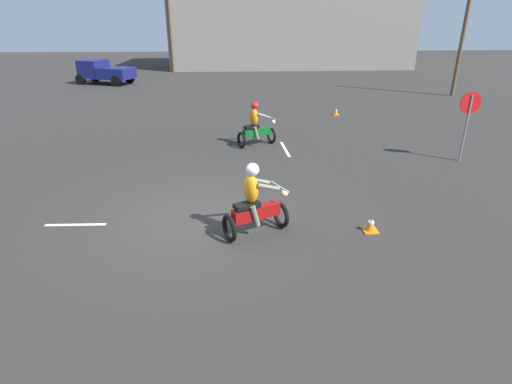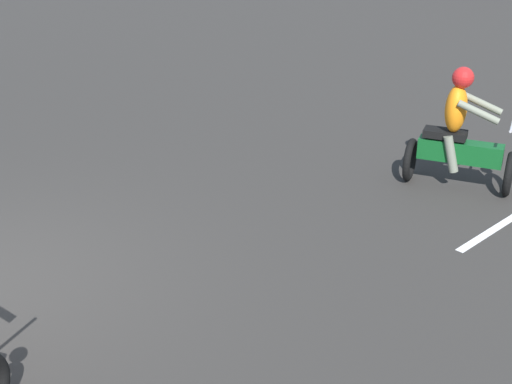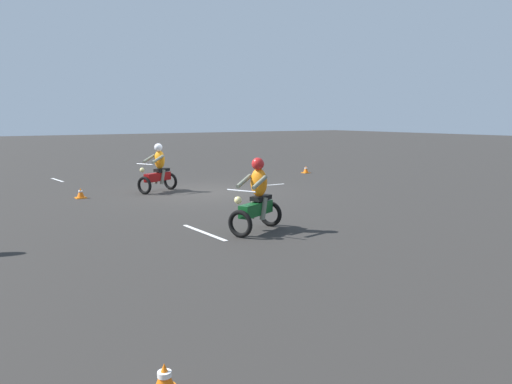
% 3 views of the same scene
% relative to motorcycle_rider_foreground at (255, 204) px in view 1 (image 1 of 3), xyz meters
% --- Properties ---
extents(ground_plane, '(120.00, 120.00, 0.00)m').
position_rel_motorcycle_rider_foreground_xyz_m(ground_plane, '(-1.33, 0.88, -0.73)').
color(ground_plane, '#2D2B28').
extents(motorcycle_rider_foreground, '(1.53, 1.16, 1.66)m').
position_rel_motorcycle_rider_foreground_xyz_m(motorcycle_rider_foreground, '(0.00, 0.00, 0.00)').
color(motorcycle_rider_foreground, black).
rests_on(motorcycle_rider_foreground, ground).
extents(motorcycle_rider_background, '(1.53, 1.16, 1.66)m').
position_rel_motorcycle_rider_foreground_xyz_m(motorcycle_rider_background, '(0.49, 6.88, 0.00)').
color(motorcycle_rider_background, black).
rests_on(motorcycle_rider_background, ground).
extents(pickup_truck, '(4.54, 3.24, 1.73)m').
position_rel_motorcycle_rider_foreground_xyz_m(pickup_truck, '(-9.84, 24.10, 0.20)').
color(pickup_truck, black).
rests_on(pickup_truck, ground).
extents(stop_sign, '(0.70, 0.08, 2.30)m').
position_rel_motorcycle_rider_foreground_xyz_m(stop_sign, '(7.24, 4.63, 0.91)').
color(stop_sign, slate).
rests_on(stop_sign, ground).
extents(traffic_cone_near_left, '(0.32, 0.32, 0.33)m').
position_rel_motorcycle_rider_foreground_xyz_m(traffic_cone_near_left, '(2.60, -0.05, -0.57)').
color(traffic_cone_near_left, orange).
rests_on(traffic_cone_near_left, ground).
extents(traffic_cone_mid_center, '(0.32, 0.32, 0.33)m').
position_rel_motorcycle_rider_foreground_xyz_m(traffic_cone_mid_center, '(4.88, 12.03, -0.57)').
color(traffic_cone_mid_center, orange).
rests_on(traffic_cone_mid_center, ground).
extents(lane_stripe_n, '(0.16, 1.88, 0.01)m').
position_rel_motorcycle_rider_foreground_xyz_m(lane_stripe_n, '(1.53, 6.34, -0.72)').
color(lane_stripe_n, silver).
rests_on(lane_stripe_n, ground).
extents(lane_stripe_w, '(1.41, 0.15, 0.01)m').
position_rel_motorcycle_rider_foreground_xyz_m(lane_stripe_w, '(-4.12, 0.70, -0.72)').
color(lane_stripe_w, silver).
rests_on(lane_stripe_w, ground).
extents(utility_pole_near, '(0.24, 0.24, 7.42)m').
position_rel_motorcycle_rider_foreground_xyz_m(utility_pole_near, '(13.76, 17.28, 2.98)').
color(utility_pole_near, brown).
rests_on(utility_pole_near, ground).
extents(utility_pole_far, '(0.24, 0.24, 8.38)m').
position_rel_motorcycle_rider_foreground_xyz_m(utility_pole_far, '(-5.63, 31.66, 3.46)').
color(utility_pole_far, brown).
rests_on(utility_pole_far, ground).
extents(building_backdrop, '(23.72, 11.10, 8.04)m').
position_rel_motorcycle_rider_foreground_xyz_m(building_backdrop, '(5.87, 37.32, 3.29)').
color(building_backdrop, gray).
rests_on(building_backdrop, ground).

